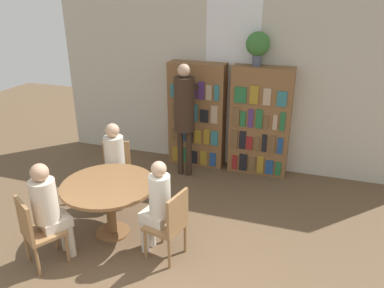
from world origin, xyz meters
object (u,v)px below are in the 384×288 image
(chair_left_side, at_px, (117,169))
(librarian_standing, at_px, (184,108))
(seated_reader_back, at_px, (49,206))
(chair_near_camera, at_px, (36,229))
(seated_reader_left, at_px, (115,160))
(chair_far_side, at_px, (170,222))
(bookshelf_left, at_px, (197,115))
(reading_table, at_px, (109,192))
(seated_reader_right, at_px, (157,203))
(bookshelf_right, at_px, (260,122))
(flower_vase, at_px, (258,45))

(chair_left_side, height_order, librarian_standing, librarian_standing)
(seated_reader_back, bearing_deg, chair_near_camera, -90.00)
(seated_reader_left, bearing_deg, chair_far_side, 120.06)
(seated_reader_left, distance_m, seated_reader_back, 1.34)
(seated_reader_back, relative_size, librarian_standing, 0.66)
(chair_near_camera, distance_m, chair_left_side, 1.65)
(bookshelf_left, distance_m, chair_near_camera, 3.35)
(reading_table, distance_m, chair_left_side, 0.93)
(chair_left_side, distance_m, seated_reader_left, 0.29)
(chair_near_camera, relative_size, chair_left_side, 1.00)
(reading_table, distance_m, seated_reader_back, 0.76)
(chair_far_side, distance_m, librarian_standing, 2.29)
(chair_left_side, bearing_deg, chair_far_side, 117.00)
(seated_reader_right, xyz_separation_m, seated_reader_back, (-1.11, -0.48, 0.03))
(reading_table, distance_m, seated_reader_left, 0.76)
(reading_table, height_order, seated_reader_right, seated_reader_right)
(chair_far_side, relative_size, seated_reader_back, 0.70)
(bookshelf_right, xyz_separation_m, reading_table, (-1.49, -2.41, -0.31))
(reading_table, xyz_separation_m, seated_reader_back, (-0.38, -0.65, 0.11))
(seated_reader_left, bearing_deg, reading_table, 90.00)
(bookshelf_left, height_order, seated_reader_right, bookshelf_left)
(seated_reader_left, relative_size, seated_reader_back, 1.00)
(flower_vase, xyz_separation_m, chair_left_side, (-1.74, -1.56, -1.68))
(chair_left_side, distance_m, seated_reader_back, 1.51)
(chair_far_side, xyz_separation_m, librarian_standing, (-0.57, 2.11, 0.70))
(seated_reader_left, relative_size, librarian_standing, 0.66)
(reading_table, xyz_separation_m, seated_reader_left, (-0.30, 0.69, 0.11))
(reading_table, bearing_deg, chair_left_side, 113.44)
(bookshelf_left, height_order, reading_table, bookshelf_left)
(chair_left_side, relative_size, seated_reader_left, 0.70)
(flower_vase, bearing_deg, chair_left_side, -138.10)
(seated_reader_left, bearing_deg, seated_reader_right, 116.87)
(seated_reader_right, bearing_deg, chair_near_camera, 130.54)
(flower_vase, bearing_deg, librarian_standing, -154.04)
(chair_near_camera, distance_m, chair_far_side, 1.50)
(chair_left_side, xyz_separation_m, seated_reader_right, (1.09, -1.01, 0.20))
(chair_left_side, relative_size, seated_reader_right, 0.72)
(bookshelf_left, xyz_separation_m, chair_left_side, (-0.76, -1.56, -0.43))
(chair_far_side, height_order, librarian_standing, librarian_standing)
(seated_reader_right, relative_size, librarian_standing, 0.64)
(chair_near_camera, bearing_deg, chair_left_side, 117.00)
(bookshelf_right, bearing_deg, reading_table, -121.81)
(chair_left_side, distance_m, librarian_standing, 1.45)
(seated_reader_right, bearing_deg, chair_far_side, -90.00)
(chair_near_camera, height_order, chair_left_side, same)
(reading_table, height_order, seated_reader_left, seated_reader_left)
(reading_table, bearing_deg, chair_near_camera, -120.56)
(flower_vase, relative_size, chair_left_side, 0.60)
(reading_table, relative_size, chair_left_side, 1.34)
(flower_vase, bearing_deg, reading_table, -119.66)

